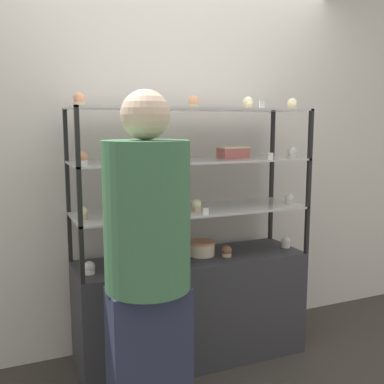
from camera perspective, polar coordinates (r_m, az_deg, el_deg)
ground_plane at (r=3.21m, az=0.00°, el=-20.28°), size 20.00×20.00×0.00m
back_wall at (r=3.17m, az=-2.68°, el=4.07°), size 8.00×0.05×2.60m
display_base at (r=3.05m, az=0.00°, el=-14.55°), size 1.49×0.46×0.70m
display_riser_lower at (r=2.86m, az=0.00°, el=-2.56°), size 1.49×0.46×0.32m
display_riser_middle at (r=2.82m, az=0.00°, el=3.77°), size 1.49×0.46×0.32m
display_riser_upper at (r=2.81m, az=0.00°, el=10.22°), size 1.49×0.46×0.32m
layer_cake_centerpiece at (r=2.97m, az=1.26°, el=-7.14°), size 0.17×0.17×0.10m
sheet_cake_frosted at (r=2.97m, az=5.24°, el=5.05°), size 0.19×0.13×0.07m
cupcake_0 at (r=2.68m, az=-12.90°, el=-9.39°), size 0.07×0.07×0.07m
cupcake_1 at (r=2.80m, az=-4.01°, el=-8.39°), size 0.07×0.07×0.07m
cupcake_2 at (r=2.95m, az=4.42°, el=-7.52°), size 0.07×0.07×0.07m
cupcake_3 at (r=3.22m, az=11.79°, el=-6.30°), size 0.07×0.07×0.07m
price_tag_0 at (r=2.61m, az=-6.20°, el=-9.98°), size 0.04×0.00×0.04m
cupcake_4 at (r=2.62m, az=-13.73°, el=-2.63°), size 0.06×0.06×0.08m
cupcake_5 at (r=2.79m, az=0.59°, el=-1.73°), size 0.06×0.06×0.08m
cupcake_6 at (r=3.11m, az=12.24°, el=-0.85°), size 0.06×0.06×0.08m
price_tag_1 at (r=2.67m, az=1.70°, el=-2.51°), size 0.04×0.00×0.04m
cupcake_7 at (r=2.51m, az=-13.78°, el=4.14°), size 0.06×0.06×0.07m
cupcake_8 at (r=2.64m, az=-3.99°, el=4.57°), size 0.06×0.06×0.07m
cupcake_9 at (r=3.06m, az=12.60°, el=4.93°), size 0.06×0.06×0.07m
price_tag_2 at (r=2.84m, az=9.96°, el=4.49°), size 0.04×0.00×0.04m
cupcake_10 at (r=2.57m, az=-14.12°, el=11.30°), size 0.06×0.06×0.07m
cupcake_11 at (r=2.61m, az=-6.18°, el=11.46°), size 0.06×0.06×0.07m
cupcake_12 at (r=2.76m, az=0.21°, el=11.35°), size 0.06×0.06×0.07m
cupcake_13 at (r=2.90m, az=7.09°, el=11.15°), size 0.06×0.06×0.07m
cupcake_14 at (r=3.10m, az=12.62°, el=10.84°), size 0.06×0.06×0.07m
price_tag_3 at (r=2.80m, az=8.89°, el=10.95°), size 0.04×0.00×0.04m
donut_glazed at (r=2.73m, az=-5.34°, el=11.05°), size 0.13×0.13×0.04m
customer_figure at (r=2.12m, az=-5.65°, el=-8.99°), size 0.40×0.40×1.70m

